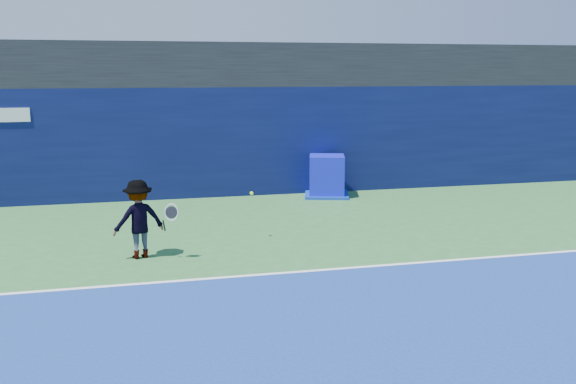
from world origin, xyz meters
name	(u,v)px	position (x,y,z in m)	size (l,w,h in m)	color
ground	(324,346)	(0.00, 0.00, 0.00)	(80.00, 80.00, 0.00)	#2F6932
baseline	(273,274)	(0.00, 3.00, 0.01)	(24.00, 0.10, 0.01)	white
stadium_band	(210,65)	(0.00, 11.50, 3.60)	(36.00, 3.00, 1.20)	black
back_wall_assembly	(216,141)	(0.00, 10.50, 1.50)	(36.00, 1.03, 3.00)	#0B113E
equipment_cart	(327,178)	(2.94, 9.46, 0.52)	(1.47, 1.47, 1.14)	#0D11BF
tennis_player	(139,219)	(-2.21, 4.58, 0.74)	(1.26, 0.79, 1.47)	white
tennis_ball	(252,193)	(0.07, 5.41, 0.97)	(0.07, 0.07, 0.07)	#CBFB1B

